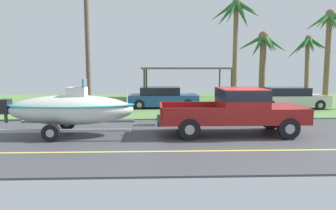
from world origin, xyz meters
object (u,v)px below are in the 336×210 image
(palm_tree_far_left, at_px, (237,21))
(carport_awning, at_px, (186,69))
(pickup_truck_towing, at_px, (240,108))
(palm_tree_mid, at_px, (263,51))
(parked_sedan_near, at_px, (163,98))
(palm_tree_near_right, at_px, (308,50))
(palm_tree_near_left, at_px, (331,33))
(utility_pole, at_px, (88,43))
(parked_sedan_far, at_px, (289,98))
(boat_on_trailer, at_px, (71,109))

(palm_tree_far_left, bearing_deg, carport_awning, 117.90)
(pickup_truck_towing, height_order, palm_tree_mid, palm_tree_mid)
(parked_sedan_near, bearing_deg, palm_tree_near_right, 18.19)
(palm_tree_near_left, bearing_deg, utility_pole, -163.43)
(palm_tree_near_left, distance_m, utility_pole, 15.79)
(parked_sedan_far, bearing_deg, palm_tree_near_right, 53.13)
(parked_sedan_far, relative_size, palm_tree_near_left, 0.70)
(palm_tree_mid, bearing_deg, carport_awning, 143.80)
(carport_awning, xyz_separation_m, palm_tree_mid, (5.04, -3.69, 1.22))
(parked_sedan_far, xyz_separation_m, utility_pole, (-11.88, -3.17, 3.20))
(pickup_truck_towing, xyz_separation_m, palm_tree_near_left, (8.30, 8.44, 3.89))
(boat_on_trailer, relative_size, palm_tree_mid, 1.17)
(carport_awning, xyz_separation_m, palm_tree_near_right, (9.34, -1.34, 1.41))
(pickup_truck_towing, distance_m, carport_awning, 12.95)
(boat_on_trailer, distance_m, palm_tree_mid, 14.34)
(palm_tree_near_right, bearing_deg, parked_sedan_near, -161.81)
(boat_on_trailer, xyz_separation_m, palm_tree_near_right, (15.01, 11.49, 2.91))
(parked_sedan_near, relative_size, carport_awning, 0.63)
(palm_tree_near_right, bearing_deg, parked_sedan_far, -126.87)
(parked_sedan_near, bearing_deg, boat_on_trailer, -115.49)
(carport_awning, bearing_deg, parked_sedan_far, -43.34)
(pickup_truck_towing, distance_m, utility_pole, 8.36)
(palm_tree_mid, distance_m, palm_tree_far_left, 3.28)
(boat_on_trailer, height_order, parked_sedan_far, boat_on_trailer)
(parked_sedan_far, bearing_deg, parked_sedan_near, 175.29)
(boat_on_trailer, height_order, utility_pole, utility_pole)
(pickup_truck_towing, bearing_deg, palm_tree_far_left, 77.11)
(palm_tree_far_left, xyz_separation_m, utility_pole, (-8.55, -3.73, -1.68))
(carport_awning, xyz_separation_m, palm_tree_near_left, (9.28, -4.39, 2.40))
(carport_awning, distance_m, palm_tree_mid, 6.36)
(palm_tree_near_left, xyz_separation_m, utility_pole, (-15.10, -4.49, -1.05))
(pickup_truck_towing, height_order, utility_pole, utility_pole)
(parked_sedan_near, distance_m, parked_sedan_far, 8.05)
(boat_on_trailer, height_order, palm_tree_mid, palm_tree_mid)
(boat_on_trailer, xyz_separation_m, carport_awning, (5.67, 12.83, 1.49))
(boat_on_trailer, distance_m, carport_awning, 14.11)
(boat_on_trailer, relative_size, parked_sedan_near, 1.34)
(boat_on_trailer, distance_m, utility_pole, 4.87)
(pickup_truck_towing, distance_m, palm_tree_mid, 10.37)
(boat_on_trailer, relative_size, utility_pole, 0.80)
(parked_sedan_near, distance_m, utility_pole, 6.31)
(palm_tree_near_right, bearing_deg, carport_awning, 171.82)
(parked_sedan_far, xyz_separation_m, carport_awning, (-6.06, 5.72, 1.84))
(pickup_truck_towing, relative_size, palm_tree_far_left, 0.84)
(boat_on_trailer, distance_m, palm_tree_far_left, 12.25)
(palm_tree_far_left, bearing_deg, parked_sedan_far, -9.66)
(carport_awning, xyz_separation_m, palm_tree_far_left, (2.73, -5.15, 3.04))
(palm_tree_near_left, bearing_deg, pickup_truck_towing, -134.54)
(boat_on_trailer, bearing_deg, palm_tree_near_right, 37.43)
(parked_sedan_near, relative_size, parked_sedan_far, 0.98)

